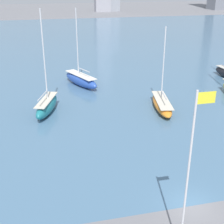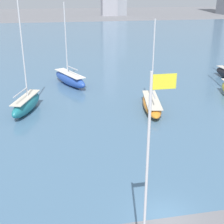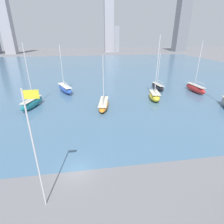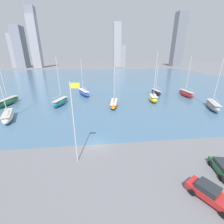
# 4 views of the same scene
# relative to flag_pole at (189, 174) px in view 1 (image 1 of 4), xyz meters

# --- Properties ---
(ground_plane) EXTENTS (500.00, 500.00, 0.00)m
(ground_plane) POSITION_rel_flag_pole_xyz_m (2.89, 4.20, -6.47)
(ground_plane) COLOR slate
(harbor_water) EXTENTS (180.00, 140.00, 0.00)m
(harbor_water) POSITION_rel_flag_pole_xyz_m (2.89, 74.20, -6.46)
(harbor_water) COLOR #476B89
(harbor_water) RESTS_ON ground_plane
(flag_pole) EXTENTS (1.24, 0.14, 11.95)m
(flag_pole) POSITION_rel_flag_pole_xyz_m (0.00, 0.00, 0.00)
(flag_pole) COLOR silver
(flag_pole) RESTS_ON ground_plane
(sailboat_orange) EXTENTS (3.98, 9.81, 11.77)m
(sailboat_orange) POSITION_rel_flag_pole_xyz_m (8.44, 24.99, -5.66)
(sailboat_orange) COLOR orange
(sailboat_orange) RESTS_ON harbor_water
(sailboat_teal) EXTENTS (4.34, 8.23, 14.24)m
(sailboat_teal) POSITION_rel_flag_pole_xyz_m (-8.05, 27.18, -5.31)
(sailboat_teal) COLOR #1E757F
(sailboat_teal) RESTS_ON harbor_water
(sailboat_blue) EXTENTS (5.89, 9.69, 13.31)m
(sailboat_blue) POSITION_rel_flag_pole_xyz_m (-1.64, 38.58, -5.36)
(sailboat_blue) COLOR #284CA8
(sailboat_blue) RESTS_ON harbor_water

